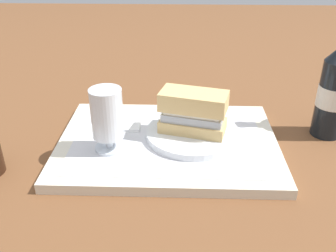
{
  "coord_description": "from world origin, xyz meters",
  "views": [
    {
      "loc": [
        -0.02,
        0.66,
        0.41
      ],
      "look_at": [
        0.0,
        0.0,
        0.05
      ],
      "focal_mm": 40.46,
      "sensor_mm": 36.0,
      "label": 1
    }
  ],
  "objects_px": {
    "plate": "(193,133)",
    "second_bottle": "(335,90)",
    "sandwich": "(192,111)",
    "beer_glass": "(107,118)"
  },
  "relations": [
    {
      "from": "sandwich",
      "to": "beer_glass",
      "type": "xyz_separation_m",
      "value": [
        0.16,
        0.06,
        0.01
      ]
    },
    {
      "from": "plate",
      "to": "second_bottle",
      "type": "xyz_separation_m",
      "value": [
        -0.29,
        -0.06,
        0.08
      ]
    },
    {
      "from": "second_bottle",
      "to": "sandwich",
      "type": "bearing_deg",
      "value": 10.86
    },
    {
      "from": "beer_glass",
      "to": "second_bottle",
      "type": "relative_size",
      "value": 0.47
    },
    {
      "from": "plate",
      "to": "sandwich",
      "type": "xyz_separation_m",
      "value": [
        0.0,
        -0.0,
        0.05
      ]
    },
    {
      "from": "plate",
      "to": "sandwich",
      "type": "bearing_deg",
      "value": -14.46
    },
    {
      "from": "sandwich",
      "to": "beer_glass",
      "type": "height_order",
      "value": "beer_glass"
    },
    {
      "from": "sandwich",
      "to": "second_bottle",
      "type": "relative_size",
      "value": 0.53
    },
    {
      "from": "sandwich",
      "to": "plate",
      "type": "bearing_deg",
      "value": 180.0
    },
    {
      "from": "sandwich",
      "to": "second_bottle",
      "type": "distance_m",
      "value": 0.3
    }
  ]
}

